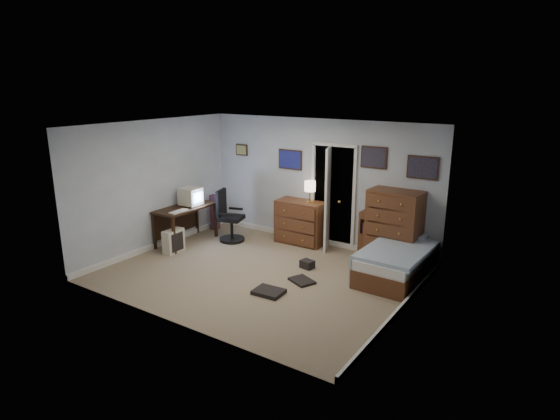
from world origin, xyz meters
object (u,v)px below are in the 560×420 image
object	(u,v)px
office_chair	(229,221)
low_dresser	(301,222)
computer_desk	(182,214)
bed	(398,261)
tall_dresser	(394,227)

from	to	relation	value
office_chair	low_dresser	xyz separation A→B (m)	(1.30, 0.70, 0.03)
computer_desk	bed	bearing A→B (deg)	7.86
bed	low_dresser	bearing A→B (deg)	167.03
computer_desk	bed	size ratio (longest dim) A/B	0.73
computer_desk	low_dresser	bearing A→B (deg)	30.72
computer_desk	office_chair	bearing A→B (deg)	36.91
low_dresser	tall_dresser	xyz separation A→B (m)	(1.95, -0.02, 0.24)
office_chair	low_dresser	world-z (taller)	office_chair
tall_dresser	bed	world-z (taller)	tall_dresser
bed	tall_dresser	bearing A→B (deg)	119.31
low_dresser	bed	distance (m)	2.32
office_chair	bed	world-z (taller)	office_chair
office_chair	bed	size ratio (longest dim) A/B	0.59
office_chair	computer_desk	bearing A→B (deg)	-157.42
office_chair	bed	distance (m)	3.55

